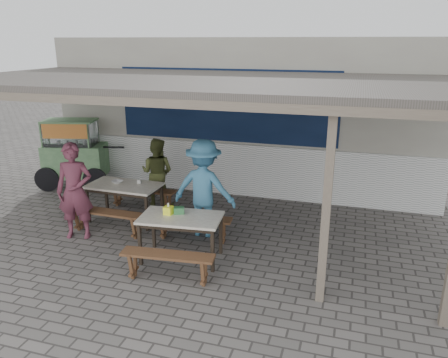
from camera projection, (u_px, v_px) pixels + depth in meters
name	position (u px, v px, depth m)	size (l,w,h in m)	color
ground	(186.00, 249.00, 7.53)	(60.00, 60.00, 0.00)	#615B58
back_wall	(241.00, 117.00, 10.27)	(9.00, 1.28, 3.50)	#AFAE9D
warung_roof	(202.00, 84.00, 7.52)	(9.00, 4.21, 2.81)	#514A45
table_left	(124.00, 188.00, 8.53)	(1.41, 0.79, 0.75)	white
bench_left_street	(107.00, 217.00, 8.02)	(1.50, 0.31, 0.45)	brown
bench_left_wall	(142.00, 193.00, 9.24)	(1.50, 0.31, 0.45)	brown
table_right	(181.00, 221.00, 6.99)	(1.37, 0.87, 0.75)	white
bench_right_street	(168.00, 261.00, 6.42)	(1.42, 0.42, 0.45)	brown
bench_right_wall	(193.00, 223.00, 7.75)	(1.42, 0.42, 0.45)	brown
vendor_cart	(74.00, 151.00, 10.47)	(1.96, 1.16, 1.65)	#75A46D
patron_street_side	(75.00, 191.00, 7.74)	(0.64, 0.42, 1.75)	brown
patron_wall_side	(157.00, 172.00, 9.32)	(0.72, 0.56, 1.48)	#495026
patron_right_table	(204.00, 188.00, 7.85)	(1.16, 0.66, 1.79)	teal
tissue_box	(169.00, 210.00, 7.03)	(0.13, 0.13, 0.13)	#F7FF2A
donation_box	(179.00, 210.00, 7.06)	(0.17, 0.11, 0.11)	#327140
condiment_jar	(139.00, 181.00, 8.56)	(0.08, 0.08, 0.09)	silver
condiment_bowl	(117.00, 182.00, 8.59)	(0.21, 0.21, 0.05)	silver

